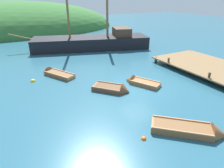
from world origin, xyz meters
name	(u,v)px	position (x,y,z in m)	size (l,w,h in m)	color
ground_plane	(139,86)	(0.00, 0.00, 0.00)	(120.00, 120.00, 0.00)	#285B70
dock	(207,65)	(8.17, 0.00, 0.48)	(6.15, 9.48, 1.62)	olive
shore_hill	(15,30)	(-6.59, 35.88, 0.00)	(44.05, 24.40, 11.81)	#387033
sailing_ship	(92,44)	(1.71, 13.48, 0.57)	(18.02, 8.64, 11.77)	black
rowboat_far	(115,90)	(-2.16, 0.22, 0.10)	(2.84, 3.00, 1.20)	brown
rowboat_near_dock	(193,131)	(-0.94, -6.28, 0.12)	(3.68, 3.51, 1.16)	brown
rowboat_center	(55,74)	(-5.42, 5.83, 0.10)	(2.67, 3.77, 1.02)	brown
rowboat_outer_left	(139,83)	(0.34, 0.43, 0.09)	(2.32, 3.16, 1.05)	brown
buoy_orange	(144,139)	(-3.60, -5.41, 0.00)	(0.28, 0.28, 0.28)	orange
buoy_yellow	(33,81)	(-7.46, 5.20, 0.00)	(0.44, 0.44, 0.44)	yellow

